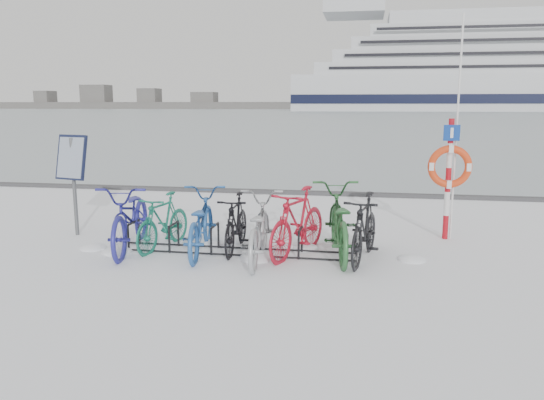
% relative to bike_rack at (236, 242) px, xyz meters
% --- Properties ---
extents(ground, '(900.00, 900.00, 0.00)m').
position_rel_bike_rack_xyz_m(ground, '(0.00, 0.00, -0.18)').
color(ground, white).
rests_on(ground, ground).
extents(ice_sheet, '(400.00, 298.00, 0.02)m').
position_rel_bike_rack_xyz_m(ice_sheet, '(0.00, 155.00, -0.17)').
color(ice_sheet, '#A3B2B8').
rests_on(ice_sheet, ground).
extents(quay_edge, '(400.00, 0.25, 0.10)m').
position_rel_bike_rack_xyz_m(quay_edge, '(0.00, 5.90, -0.13)').
color(quay_edge, '#3F3F42').
rests_on(quay_edge, ground).
extents(bike_rack, '(4.00, 0.48, 0.46)m').
position_rel_bike_rack_xyz_m(bike_rack, '(0.00, 0.00, 0.00)').
color(bike_rack, black).
rests_on(bike_rack, ground).
extents(info_board, '(0.67, 0.37, 1.88)m').
position_rel_bike_rack_xyz_m(info_board, '(-3.25, 0.64, 1.18)').
color(info_board, '#595B5E').
rests_on(info_board, ground).
extents(lifebuoy_station, '(0.77, 0.22, 3.98)m').
position_rel_bike_rack_xyz_m(lifebuoy_station, '(3.57, 1.48, 1.15)').
color(lifebuoy_station, '#AB0D18').
rests_on(lifebuoy_station, ground).
extents(cruise_ferry, '(143.51, 27.05, 47.15)m').
position_rel_bike_rack_xyz_m(cruise_ferry, '(47.55, 187.85, 12.66)').
color(cruise_ferry, silver).
rests_on(cruise_ferry, ground).
extents(shoreline, '(180.00, 12.00, 9.50)m').
position_rel_bike_rack_xyz_m(shoreline, '(-122.02, 260.00, 2.61)').
color(shoreline, '#505050').
rests_on(shoreline, ground).
extents(bike_0, '(1.20, 2.37, 1.18)m').
position_rel_bike_rack_xyz_m(bike_0, '(-1.80, -0.06, 0.41)').
color(bike_0, navy).
rests_on(bike_0, ground).
extents(bike_1, '(0.75, 1.68, 0.98)m').
position_rel_bike_rack_xyz_m(bike_1, '(-1.30, 0.10, 0.31)').
color(bike_1, '#187057').
rests_on(bike_1, ground).
extents(bike_2, '(0.99, 2.14, 1.08)m').
position_rel_bike_rack_xyz_m(bike_2, '(-0.59, -0.07, 0.36)').
color(bike_2, '#2659A3').
rests_on(bike_2, ground).
extents(bike_3, '(0.51, 1.66, 0.99)m').
position_rel_bike_rack_xyz_m(bike_3, '(-0.03, 0.16, 0.32)').
color(bike_3, black).
rests_on(bike_3, ground).
extents(bike_4, '(0.87, 2.09, 1.07)m').
position_rel_bike_rack_xyz_m(bike_4, '(0.44, -0.31, 0.36)').
color(bike_4, '#A3A7AA').
rests_on(bike_4, ground).
extents(bike_5, '(1.14, 1.96, 1.14)m').
position_rel_bike_rack_xyz_m(bike_5, '(1.03, 0.07, 0.39)').
color(bike_5, red).
rests_on(bike_5, ground).
extents(bike_6, '(1.10, 2.34, 1.18)m').
position_rel_bike_rack_xyz_m(bike_6, '(1.68, 0.16, 0.41)').
color(bike_6, '#2B6332').
rests_on(bike_6, ground).
extents(bike_7, '(0.85, 1.87, 1.09)m').
position_rel_bike_rack_xyz_m(bike_7, '(2.10, -0.05, 0.36)').
color(bike_7, black).
rests_on(bike_7, ground).
extents(snow_drifts, '(5.76, 1.35, 0.19)m').
position_rel_bike_rack_xyz_m(snow_drifts, '(-0.08, -0.03, -0.18)').
color(snow_drifts, white).
rests_on(snow_drifts, ground).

